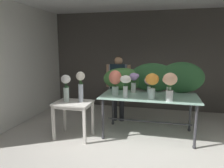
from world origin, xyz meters
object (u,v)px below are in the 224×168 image
Objects in this scene: side_table_white at (73,107)px; vase_lilac_dahlias at (134,81)px; vase_ivory_snapdragons at (126,83)px; florist at (118,82)px; vase_sunset_roses at (152,83)px; vase_peach_ranunculus at (170,83)px; vase_blush_tulips at (150,82)px; vase_coral_anemones at (115,80)px; display_table_glass at (149,101)px; vase_violet_freesia at (169,82)px; vase_cream_lisianthus_tall at (81,85)px; vase_white_roses_tall at (66,86)px.

vase_lilac_dahlias reaches higher than side_table_white.
vase_ivory_snapdragons reaches higher than vase_lilac_dahlias.
florist reaches higher than vase_sunset_roses.
vase_peach_ranunculus is 1.20× the size of vase_lilac_dahlias.
vase_coral_anemones is (-0.66, -0.37, 0.08)m from vase_blush_tulips.
side_table_white is 1.70× the size of vase_ivory_snapdragons.
display_table_glass is 4.03× the size of vase_violet_freesia.
florist is 1.35m from vase_sunset_roses.
vase_cream_lisianthus_tall is (-1.31, -0.64, 0.00)m from vase_blush_tulips.
florist is at bearing 109.32° from vase_ivory_snapdragons.
vase_coral_anemones is at bearing -134.52° from vase_lilac_dahlias.
florist reaches higher than display_table_glass.
vase_coral_anemones is 0.70m from vase_cream_lisianthus_tall.
display_table_glass is at bearing 12.63° from vase_coral_anemones.
vase_peach_ranunculus is at bearing 1.31° from vase_cream_lisianthus_tall.
vase_white_roses_tall is at bearing -156.43° from vase_blush_tulips.
side_table_white is 1.44× the size of vase_peach_ranunculus.
display_table_glass is at bearing 166.22° from vase_violet_freesia.
vase_ivory_snapdragons is 1.02× the size of vase_lilac_dahlias.
florist is 1.45m from vase_white_roses_tall.
vase_blush_tulips is 1.74m from vase_white_roses_tall.
vase_coral_anemones is at bearing 19.07° from vase_white_roses_tall.
side_table_white is at bearing -157.65° from vase_coral_anemones.
vase_cream_lisianthus_tall is (-1.70, -0.33, -0.07)m from vase_violet_freesia.
vase_blush_tulips is 0.85× the size of vase_lilac_dahlias.
vase_ivory_snapdragons is 0.81× the size of vase_white_roses_tall.
display_table_glass is 1.54m from side_table_white.
vase_violet_freesia reaches higher than side_table_white.
vase_violet_freesia is at bearing -34.58° from florist.
vase_sunset_roses is (0.87, -1.02, 0.17)m from florist.
vase_ivory_snapdragons is at bearing -127.72° from vase_blush_tulips.
florist reaches higher than vase_coral_anemones.
vase_violet_freesia reaches higher than vase_blush_tulips.
vase_peach_ranunculus is 0.92m from vase_lilac_dahlias.
vase_cream_lisianthus_tall is at bearing 21.33° from side_table_white.
florist is at bearing 98.16° from vase_coral_anemones.
display_table_glass is 3.95× the size of vase_sunset_roses.
vase_ivory_snapdragons is at bearing -35.33° from vase_coral_anemones.
vase_violet_freesia is at bearing 3.17° from vase_coral_anemones.
side_table_white is 1.38m from vase_lilac_dahlias.
vase_lilac_dahlias is at bearing 152.06° from display_table_glass.
vase_cream_lisianthus_tall reaches higher than vase_blush_tulips.
vase_coral_anemones reaches higher than vase_blush_tulips.
side_table_white is (-1.47, -0.48, -0.10)m from display_table_glass.
vase_violet_freesia is at bearing 33.50° from vase_sunset_roses.
side_table_white is at bearing -118.96° from florist.
side_table_white is at bearing -173.53° from vase_sunset_roses.
vase_blush_tulips is 0.73m from vase_peach_ranunculus.
display_table_glass is 0.70m from vase_peach_ranunculus.
vase_peach_ranunculus is at bearing -13.80° from vase_sunset_roses.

